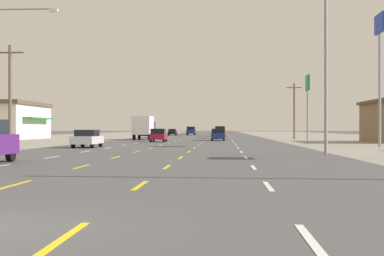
% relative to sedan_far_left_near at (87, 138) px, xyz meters
% --- Properties ---
extents(ground_plane, '(572.00, 572.00, 0.00)m').
position_rel_sedan_far_left_near_xyz_m(ground_plane, '(7.08, 28.35, -0.76)').
color(ground_plane, '#4C4C4F').
extents(lot_apron_left, '(28.00, 440.00, 0.01)m').
position_rel_sedan_far_left_near_xyz_m(lot_apron_left, '(-17.67, 28.35, -0.75)').
color(lot_apron_left, gray).
rests_on(lot_apron_left, ground).
extents(lot_apron_right, '(28.00, 440.00, 0.01)m').
position_rel_sedan_far_left_near_xyz_m(lot_apron_right, '(31.83, 28.35, -0.75)').
color(lot_apron_right, gray).
rests_on(lot_apron_right, ground).
extents(lane_markings, '(10.64, 227.60, 0.01)m').
position_rel_sedan_far_left_near_xyz_m(lane_markings, '(7.08, 66.85, -0.75)').
color(lane_markings, white).
rests_on(lane_markings, ground).
extents(signal_span_wire, '(26.09, 0.53, 8.83)m').
position_rel_sedan_far_left_near_xyz_m(signal_span_wire, '(6.92, -28.69, 4.67)').
color(signal_span_wire, brown).
rests_on(signal_span_wire, ground).
extents(sedan_far_left_near, '(1.80, 4.50, 1.46)m').
position_rel_sedan_far_left_near_xyz_m(sedan_far_left_near, '(0.00, 0.00, 0.00)').
color(sedan_far_left_near, silver).
rests_on(sedan_far_left_near, ground).
extents(hatchback_inner_left_mid, '(1.72, 3.90, 1.54)m').
position_rel_sedan_far_left_near_xyz_m(hatchback_inner_left_mid, '(3.64, 19.65, 0.03)').
color(hatchback_inner_left_mid, maroon).
rests_on(hatchback_inner_left_mid, ground).
extents(hatchback_inner_right_midfar, '(1.72, 3.90, 1.54)m').
position_rel_sedan_far_left_near_xyz_m(hatchback_inner_right_midfar, '(10.49, 26.84, 0.03)').
color(hatchback_inner_right_midfar, navy).
rests_on(hatchback_inner_right_midfar, ground).
extents(box_truck_far_left_far, '(2.40, 7.20, 3.23)m').
position_rel_sedan_far_left_near_xyz_m(box_truck_far_left_far, '(0.16, 32.39, 1.08)').
color(box_truck_far_left_far, '#4C196B').
rests_on(box_truck_far_left_far, ground).
extents(sedan_inner_right_farther, '(1.80, 4.50, 1.46)m').
position_rel_sedan_far_left_near_xyz_m(sedan_inner_right_farther, '(10.36, 39.59, 0.00)').
color(sedan_inner_right_farther, '#4C196B').
rests_on(sedan_inner_right_farther, ground).
extents(sedan_far_left_farthest, '(1.80, 4.50, 1.46)m').
position_rel_sedan_far_left_near_xyz_m(sedan_far_left_farthest, '(-0.05, 51.19, 0.00)').
color(sedan_far_left_farthest, navy).
rests_on(sedan_far_left_farthest, ground).
extents(suv_inner_right_distant_a, '(1.98, 4.90, 1.98)m').
position_rel_sedan_far_left_near_xyz_m(suv_inner_right_distant_a, '(10.57, 61.74, 0.27)').
color(suv_inner_right_distant_a, red).
rests_on(suv_inner_right_distant_a, ground).
extents(sedan_far_left_distant_b, '(1.80, 4.50, 1.46)m').
position_rel_sedan_far_left_near_xyz_m(sedan_far_left_distant_b, '(-0.11, 80.50, 0.00)').
color(sedan_far_left_distant_b, black).
rests_on(sedan_far_left_distant_b, ground).
extents(suv_inner_left_distant_c, '(1.98, 4.90, 1.98)m').
position_rel_sedan_far_left_near_xyz_m(suv_inner_left_distant_c, '(3.82, 84.71, 0.27)').
color(suv_inner_left_distant_c, navy).
rests_on(suv_inner_left_distant_c, ground).
extents(pole_sign_right_row_1, '(0.24, 2.59, 11.07)m').
position_rel_sedan_far_left_near_xyz_m(pole_sign_right_row_1, '(24.08, 1.80, 7.77)').
color(pole_sign_right_row_1, gray).
rests_on(pole_sign_right_row_1, ground).
extents(pole_sign_right_row_2, '(0.24, 2.42, 8.55)m').
position_rel_sedan_far_left_near_xyz_m(pole_sign_right_row_2, '(22.15, 29.00, 5.88)').
color(pole_sign_right_row_2, gray).
rests_on(pole_sign_right_row_2, ground).
extents(streetlight_right_row_0, '(3.64, 0.26, 10.81)m').
position_rel_sedan_far_left_near_xyz_m(streetlight_right_row_0, '(16.92, -11.87, 5.37)').
color(streetlight_right_row_0, gray).
rests_on(streetlight_right_row_0, ground).
extents(utility_pole_left_row_0, '(2.20, 0.26, 8.20)m').
position_rel_sedan_far_left_near_xyz_m(utility_pole_left_row_0, '(-5.79, -1.75, 3.53)').
color(utility_pole_left_row_0, brown).
rests_on(utility_pole_left_row_0, ground).
extents(utility_pole_right_row_1, '(2.20, 0.26, 8.11)m').
position_rel_sedan_far_left_near_xyz_m(utility_pole_right_row_1, '(21.47, 37.38, 3.49)').
color(utility_pole_right_row_1, brown).
rests_on(utility_pole_right_row_1, ground).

